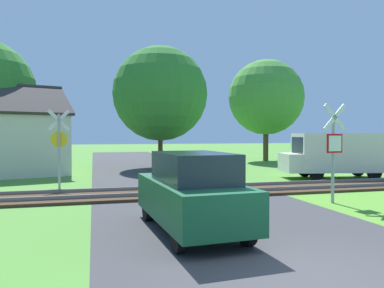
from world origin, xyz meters
name	(u,v)px	position (x,y,z in m)	size (l,w,h in m)	color
ground_plane	(318,278)	(0.00, 0.00, 0.00)	(160.00, 160.00, 0.00)	#4C8433
road_asphalt	(261,241)	(0.00, 2.00, 0.00)	(6.71, 80.00, 0.01)	#38383A
rail_track	(186,192)	(0.00, 8.37, 0.06)	(60.00, 2.60, 0.22)	#422D1E
stop_sign_near	(334,147)	(4.06, 5.31, 1.79)	(0.87, 0.18, 3.15)	#9E9EA5
crossing_sign_far	(59,142)	(-4.61, 10.90, 1.88)	(0.87, 0.18, 3.19)	#9E9EA5
house	(1,141)	(-8.15, 17.42, 1.80)	(7.94, 7.76, 4.99)	beige
tree_far	(266,97)	(10.50, 23.33, 5.23)	(6.16, 6.16, 8.32)	#513823
tree_center	(160,94)	(0.99, 19.37, 4.85)	(6.19, 6.19, 7.94)	#513823
mail_truck	(335,153)	(8.35, 11.20, 1.24)	(5.16, 2.73, 2.24)	silver
parked_car	(192,192)	(-1.17, 3.08, 0.89)	(1.91, 4.10, 1.78)	#144C2D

